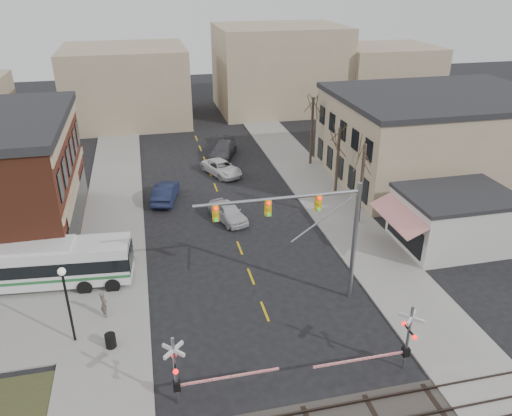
{
  "coord_description": "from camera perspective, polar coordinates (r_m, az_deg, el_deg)",
  "views": [
    {
      "loc": [
        -6.15,
        -22.36,
        19.2
      ],
      "look_at": [
        1.16,
        9.5,
        3.5
      ],
      "focal_mm": 35.0,
      "sensor_mm": 36.0,
      "label": 1
    }
  ],
  "objects": [
    {
      "name": "ground",
      "position": [
        30.1,
        1.94,
        -13.99
      ],
      "size": [
        160.0,
        160.0,
        0.0
      ],
      "primitive_type": "plane",
      "color": "black",
      "rests_on": "ground"
    },
    {
      "name": "sidewalk_west",
      "position": [
        46.6,
        -15.87,
        0.37
      ],
      "size": [
        5.0,
        60.0,
        0.12
      ],
      "primitive_type": "cube",
      "color": "gray",
      "rests_on": "ground"
    },
    {
      "name": "sidewalk_east",
      "position": [
        49.04,
        6.77,
        2.5
      ],
      "size": [
        5.0,
        60.0,
        0.12
      ],
      "primitive_type": "cube",
      "color": "gray",
      "rests_on": "ground"
    },
    {
      "name": "tan_building",
      "position": [
        53.01,
        19.99,
        7.73
      ],
      "size": [
        20.3,
        15.3,
        8.5
      ],
      "color": "tan",
      "rests_on": "ground"
    },
    {
      "name": "awning_shop",
      "position": [
        40.51,
        21.72,
        -1.17
      ],
      "size": [
        9.74,
        6.2,
        4.3
      ],
      "color": "beige",
      "rests_on": "ground"
    },
    {
      "name": "tree_east_a",
      "position": [
        41.28,
        11.95,
        2.72
      ],
      "size": [
        0.28,
        0.28,
        6.75
      ],
      "color": "#382B21",
      "rests_on": "sidewalk_east"
    },
    {
      "name": "tree_east_b",
      "position": [
        46.58,
        9.29,
        5.31
      ],
      "size": [
        0.28,
        0.28,
        6.3
      ],
      "color": "#382B21",
      "rests_on": "sidewalk_east"
    },
    {
      "name": "tree_east_c",
      "position": [
        53.59,
        6.39,
        8.71
      ],
      "size": [
        0.28,
        0.28,
        7.2
      ],
      "color": "#382B21",
      "rests_on": "sidewalk_east"
    },
    {
      "name": "transit_bus",
      "position": [
        35.83,
        -23.59,
        -5.91
      ],
      "size": [
        12.07,
        3.68,
        3.06
      ],
      "color": "silver",
      "rests_on": "ground"
    },
    {
      "name": "traffic_signal_mast",
      "position": [
        29.54,
        6.57,
        -1.64
      ],
      "size": [
        9.9,
        0.3,
        8.0
      ],
      "color": "gray",
      "rests_on": "ground"
    },
    {
      "name": "rr_crossing_west",
      "position": [
        25.15,
        -8.18,
        -17.91
      ],
      "size": [
        5.6,
        1.36,
        4.0
      ],
      "color": "gray",
      "rests_on": "ground"
    },
    {
      "name": "rr_crossing_east",
      "position": [
        27.56,
        16.17,
        -14.27
      ],
      "size": [
        5.6,
        1.36,
        4.0
      ],
      "color": "gray",
      "rests_on": "ground"
    },
    {
      "name": "street_lamp",
      "position": [
        29.18,
        -20.95,
        -8.78
      ],
      "size": [
        0.44,
        0.44,
        4.82
      ],
      "color": "black",
      "rests_on": "sidewalk_west"
    },
    {
      "name": "trash_bin",
      "position": [
        29.81,
        -16.29,
        -14.34
      ],
      "size": [
        0.6,
        0.6,
        0.84
      ],
      "primitive_type": "cylinder",
      "color": "black",
      "rests_on": "sidewalk_west"
    },
    {
      "name": "car_a",
      "position": [
        41.93,
        -3.21,
        -0.44
      ],
      "size": [
        3.17,
        4.93,
        1.56
      ],
      "primitive_type": "imported",
      "rotation": [
        0.0,
        0.0,
        0.31
      ],
      "color": "silver",
      "rests_on": "ground"
    },
    {
      "name": "car_b",
      "position": [
        46.18,
        -10.32,
        1.81
      ],
      "size": [
        2.95,
        5.43,
        1.7
      ],
      "primitive_type": "imported",
      "rotation": [
        0.0,
        0.0,
        2.91
      ],
      "color": "#151B36",
      "rests_on": "ground"
    },
    {
      "name": "car_c",
      "position": [
        51.55,
        -3.94,
        4.58
      ],
      "size": [
        4.18,
        5.66,
        1.43
      ],
      "primitive_type": "imported",
      "rotation": [
        0.0,
        0.0,
        0.4
      ],
      "color": "silver",
      "rests_on": "ground"
    },
    {
      "name": "car_d",
      "position": [
        56.48,
        -3.81,
        6.63
      ],
      "size": [
        4.39,
        6.29,
        1.69
      ],
      "primitive_type": "imported",
      "rotation": [
        0.0,
        0.0,
        -0.39
      ],
      "color": "#404045",
      "rests_on": "ground"
    },
    {
      "name": "pedestrian_near",
      "position": [
        31.92,
        -17.0,
        -10.47
      ],
      "size": [
        0.59,
        0.72,
        1.7
      ],
      "primitive_type": "imported",
      "rotation": [
        0.0,
        0.0,
        1.9
      ],
      "color": "#5C5149",
      "rests_on": "sidewalk_west"
    },
    {
      "name": "pedestrian_far",
      "position": [
        35.27,
        -19.62,
        -7.08
      ],
      "size": [
        0.99,
        1.07,
        1.77
      ],
      "primitive_type": "imported",
      "rotation": [
        0.0,
        0.0,
        1.09
      ],
      "color": "#36345C",
      "rests_on": "sidewalk_west"
    }
  ]
}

